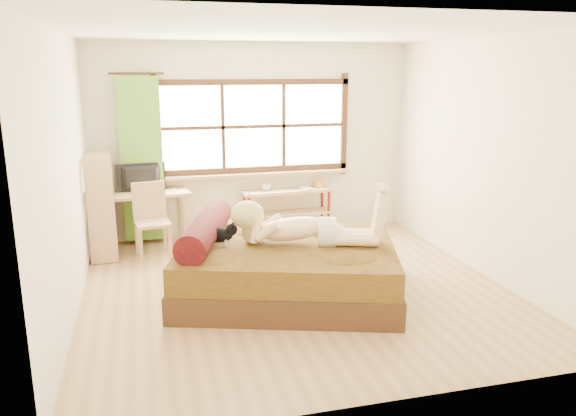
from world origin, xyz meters
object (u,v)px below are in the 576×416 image
object	(u,v)px
bed	(283,266)
desk	(143,200)
kitten	(218,233)
chair	(151,215)
bookshelf	(101,207)
woman	(303,212)
pipe_shelf	(288,201)

from	to	relation	value
bed	desk	world-z (taller)	bed
bed	kitten	world-z (taller)	bed
bed	desk	size ratio (longest dim) A/B	2.13
chair	bookshelf	xyz separation A→B (m)	(-0.60, 0.04, 0.14)
woman	desk	xyz separation A→B (m)	(-1.61, 2.10, -0.25)
woman	desk	distance (m)	2.66
woman	bookshelf	bearing A→B (deg)	158.02
woman	pipe_shelf	size ratio (longest dim) A/B	1.18
desk	chair	world-z (taller)	chair
chair	pipe_shelf	world-z (taller)	chair
bed	pipe_shelf	bearing A→B (deg)	91.97
kitten	bookshelf	world-z (taller)	bookshelf
woman	kitten	bearing A→B (deg)	-171.89
woman	kitten	xyz separation A→B (m)	(-0.87, 0.15, -0.20)
desk	pipe_shelf	size ratio (longest dim) A/B	0.95
woman	kitten	distance (m)	0.91
pipe_shelf	bookshelf	bearing A→B (deg)	-173.88
desk	chair	size ratio (longest dim) A/B	1.34
bed	pipe_shelf	distance (m)	2.25
pipe_shelf	desk	bearing A→B (deg)	179.51
chair	pipe_shelf	distance (m)	1.99
kitten	chair	bearing A→B (deg)	130.22
chair	pipe_shelf	xyz separation A→B (m)	(1.93, 0.49, -0.04)
woman	chair	size ratio (longest dim) A/B	1.67
bed	kitten	xyz separation A→B (m)	(-0.67, 0.08, 0.39)
kitten	pipe_shelf	distance (m)	2.45
chair	kitten	bearing A→B (deg)	-75.08
desk	bookshelf	world-z (taller)	bookshelf
pipe_shelf	kitten	bearing A→B (deg)	-125.65
kitten	bookshelf	distance (m)	2.05
pipe_shelf	bed	bearing A→B (deg)	-109.84
woman	chair	world-z (taller)	woman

